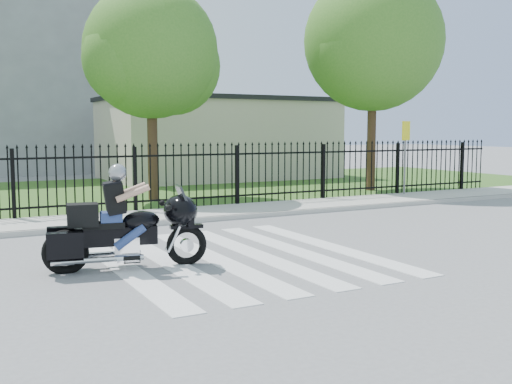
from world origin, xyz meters
name	(u,v)px	position (x,y,z in m)	size (l,w,h in m)	color
ground	(237,257)	(0.00, 0.00, 0.00)	(120.00, 120.00, 0.00)	slate
crosswalk	(237,257)	(0.00, 0.00, 0.01)	(5.00, 5.50, 0.01)	silver
sidewalk	(148,217)	(0.00, 5.00, 0.06)	(40.00, 2.00, 0.12)	#ADAAA3
curb	(161,223)	(0.00, 4.00, 0.06)	(40.00, 0.12, 0.12)	#ADAAA3
grass_strip	(85,193)	(0.00, 12.00, 0.01)	(40.00, 12.00, 0.02)	#33571E
iron_fence	(135,181)	(0.00, 6.00, 0.90)	(26.00, 0.04, 1.80)	black
tree_mid	(151,52)	(1.50, 9.00, 4.67)	(4.20, 4.20, 6.78)	#382316
tree_right	(373,42)	(9.50, 8.00, 5.39)	(5.00, 5.00, 7.90)	#382316
building_low	(218,140)	(7.00, 16.00, 1.75)	(10.00, 6.00, 3.50)	beige
building_low_roof	(218,100)	(7.00, 16.00, 3.60)	(10.20, 6.20, 0.20)	black
motorcycle_rider	(122,225)	(-2.02, 0.07, 0.71)	(2.62, 1.16, 1.74)	black
traffic_sign	(405,142)	(9.04, 5.69, 1.83)	(0.50, 0.24, 2.40)	slate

